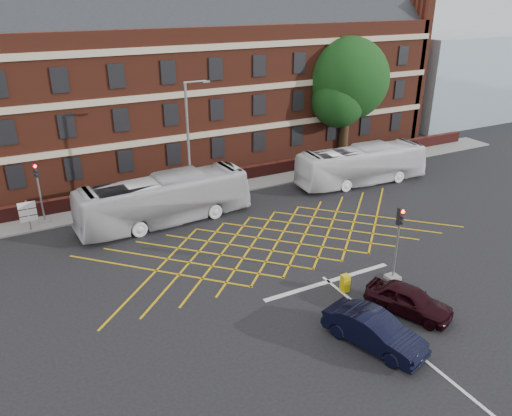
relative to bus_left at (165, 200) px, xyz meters
name	(u,v)px	position (x,y,z in m)	size (l,w,h in m)	color
ground	(295,254)	(5.41, -8.03, -1.66)	(120.00, 120.00, 0.00)	black
victorian_building	(171,73)	(5.65, 13.97, 6.18)	(51.00, 12.17, 20.40)	#562316
boundary_wall	(211,180)	(5.41, 4.97, -1.11)	(56.00, 0.50, 1.10)	#461512
far_pavement	(216,189)	(5.41, 3.97, -1.60)	(60.00, 3.00, 0.12)	slate
glass_block	(446,78)	(39.41, 12.97, 3.34)	(14.00, 10.00, 10.00)	#99B2BF
box_junction_hatching	(278,241)	(5.41, -6.03, -1.65)	(11.50, 0.12, 0.02)	#CC990C
stop_line	(328,281)	(5.41, -11.53, -1.65)	(8.00, 0.30, 0.02)	silver
centre_line	(414,351)	(5.41, -18.03, -1.65)	(0.15, 14.00, 0.02)	silver
bus_left	(165,200)	(0.00, 0.00, 0.00)	(2.78, 11.89, 3.31)	#BBBBC0
bus_right	(362,165)	(16.63, -0.11, -0.10)	(2.62, 11.20, 3.12)	white
car_navy	(374,331)	(4.08, -16.81, -0.88)	(1.64, 4.69, 1.54)	black
car_maroon	(409,300)	(7.21, -15.65, -0.94)	(1.70, 4.23, 1.44)	black
deciduous_tree	(347,85)	(20.60, 7.65, 4.88)	(7.85, 7.69, 10.92)	black
traffic_light_near	(396,251)	(8.70, -12.94, 0.11)	(0.70, 0.70, 4.27)	slate
traffic_light_far	(41,199)	(-7.41, 3.70, 0.11)	(0.70, 0.70, 4.27)	slate
street_lamp	(190,167)	(2.51, 1.52, 1.48)	(2.25, 1.00, 9.08)	slate
direction_signs	(28,213)	(-8.38, 2.63, -0.28)	(1.10, 0.16, 2.20)	gray
utility_cabinet	(345,283)	(5.62, -12.68, -1.18)	(0.41, 0.37, 0.96)	gold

